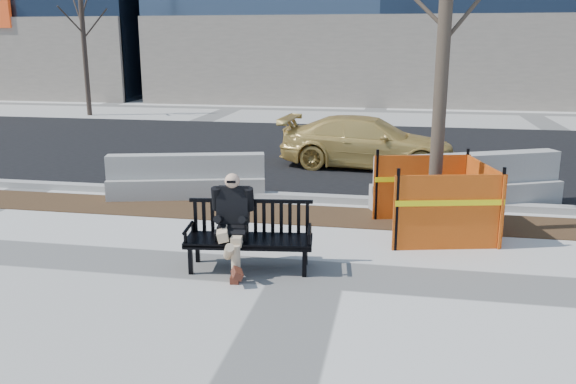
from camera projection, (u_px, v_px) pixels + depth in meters
name	position (u px, v px, depth m)	size (l,w,h in m)	color
ground	(309.00, 273.00, 7.68)	(120.00, 120.00, 0.00)	beige
mulch_strip	(332.00, 216.00, 10.16)	(40.00, 1.20, 0.02)	#47301C
asphalt_street	(358.00, 152.00, 16.06)	(60.00, 10.40, 0.01)	black
curb	(338.00, 199.00, 11.05)	(60.00, 0.25, 0.12)	#9E9B93
bench	(250.00, 269.00, 7.83)	(1.67, 0.60, 0.89)	black
seated_man	(233.00, 267.00, 7.89)	(0.53, 0.89, 1.24)	black
tree_fence	(432.00, 233.00, 9.29)	(2.38, 2.38, 5.94)	orange
sedan	(367.00, 167.00, 14.14)	(1.66, 4.08, 1.18)	tan
jersey_barrier_left	(188.00, 197.00, 11.41)	(2.93, 0.59, 0.84)	#9D9B93
jersey_barrier_right	(466.00, 208.00, 10.70)	(3.43, 0.69, 0.98)	#9B9991
far_tree_left	(90.00, 115.00, 24.03)	(2.12, 2.12, 5.72)	#3F3128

